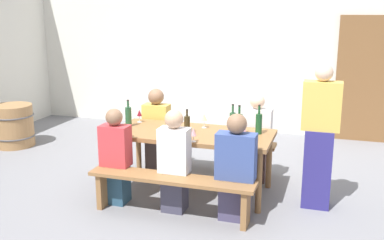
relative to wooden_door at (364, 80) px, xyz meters
name	(u,v)px	position (x,y,z in m)	size (l,w,h in m)	color
ground_plane	(192,190)	(-2.06, -2.98, -1.05)	(24.00, 24.00, 0.00)	slate
back_wall	(245,43)	(-2.06, 0.14, 0.55)	(14.00, 0.20, 3.20)	silver
wooden_door	(364,80)	(0.00, 0.00, 0.00)	(0.90, 0.06, 2.10)	brown
tasting_table	(192,138)	(-2.06, -2.98, -0.38)	(1.93, 0.89, 0.75)	olive
bench_near	(171,185)	(-2.06, -3.73, -0.70)	(1.83, 0.30, 0.45)	olive
bench_far	(208,146)	(-2.06, -2.24, -0.70)	(1.83, 0.30, 0.45)	olive
wine_bottle_0	(259,123)	(-1.28, -2.81, -0.17)	(0.08, 0.08, 0.35)	#194723
wine_bottle_1	(233,120)	(-1.62, -2.71, -0.19)	(0.08, 0.08, 0.32)	#234C2D
wine_bottle_2	(187,124)	(-2.10, -3.05, -0.19)	(0.07, 0.07, 0.29)	#332814
wine_bottle_3	(128,116)	(-2.90, -2.96, -0.17)	(0.08, 0.08, 0.34)	#234C2D
wine_bottle_4	(239,124)	(-1.50, -2.93, -0.17)	(0.08, 0.08, 0.36)	#194723
wine_glass_0	(139,113)	(-2.86, -2.72, -0.18)	(0.06, 0.06, 0.17)	silver
wine_glass_1	(204,118)	(-1.98, -2.74, -0.17)	(0.07, 0.07, 0.18)	silver
wine_glass_2	(193,132)	(-1.92, -3.36, -0.19)	(0.07, 0.07, 0.16)	silver
wine_glass_3	(244,131)	(-1.38, -3.16, -0.18)	(0.06, 0.06, 0.18)	silver
seated_guest_near_0	(116,158)	(-2.78, -3.58, -0.52)	(0.33, 0.24, 1.11)	#284A62
seated_guest_near_1	(174,163)	(-2.07, -3.58, -0.49)	(0.33, 0.24, 1.15)	#3C3A4D
seated_guest_near_2	(236,170)	(-1.39, -3.58, -0.50)	(0.42, 0.24, 1.15)	#433E5D
seated_guest_far_0	(157,131)	(-2.76, -2.39, -0.50)	(0.36, 0.24, 1.14)	#4F403D
seated_guest_far_1	(256,140)	(-1.38, -2.39, -0.51)	(0.39, 0.24, 1.15)	#523C3A
standing_host	(319,140)	(-0.58, -2.99, -0.27)	(0.41, 0.24, 1.63)	navy
wine_barrel	(14,126)	(-5.42, -2.06, -0.71)	(0.67, 0.67, 0.68)	#9E7247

